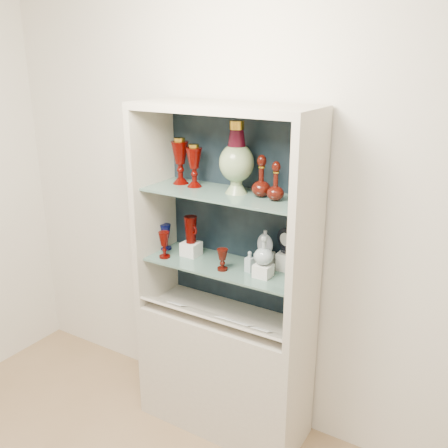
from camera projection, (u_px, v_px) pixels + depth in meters
The scene contains 31 objects.
wall_back at pixel (244, 197), 2.86m from camera, with size 3.50×0.02×2.80m, color silver.
cabinet_base at pixel (224, 369), 3.00m from camera, with size 1.00×0.40×0.75m, color beige.
cabinet_back_panel at pixel (241, 211), 2.86m from camera, with size 0.98×0.02×1.15m, color black.
cabinet_side_left at pixel (155, 206), 2.94m from camera, with size 0.04×0.40×1.15m, color beige.
cabinet_side_right at pixel (307, 235), 2.46m from camera, with size 0.04×0.40×1.15m, color beige.
cabinet_top_cap at pixel (224, 108), 2.51m from camera, with size 1.00×0.40×0.04m, color beige.
shelf_lower at pixel (226, 266), 2.81m from camera, with size 0.92×0.34×0.01m, color slate.
shelf_upper at pixel (226, 194), 2.67m from camera, with size 0.92×0.34×0.01m, color slate.
label_ledge at pixel (214, 317), 2.79m from camera, with size 0.92×0.18×0.01m, color beige.
label_card_0 at pixel (225, 319), 2.74m from camera, with size 0.10×0.07×0.00m, color white.
label_card_1 at pixel (262, 330), 2.63m from camera, with size 0.10×0.07×0.00m, color white.
label_card_2 at pixel (177, 304), 2.91m from camera, with size 0.10×0.07×0.00m, color white.
label_card_3 at pixel (242, 324), 2.69m from camera, with size 0.10×0.07×0.00m, color white.
pedestal_lamp_left at pixel (194, 166), 2.76m from camera, with size 0.09×0.09×0.24m, color #4F0501, non-canonical shape.
pedestal_lamp_right at pixel (180, 161), 2.83m from camera, with size 0.10×0.10×0.26m, color #4F0501, non-canonical shape.
enamel_urn at pixel (237, 158), 2.61m from camera, with size 0.19×0.19×0.38m, color #114325, non-canonical shape.
ruby_decanter_a at pixel (276, 179), 2.50m from camera, with size 0.09×0.09×0.23m, color #451009, non-canonical shape.
ruby_decanter_b at pixel (261, 175), 2.56m from camera, with size 0.10×0.10×0.23m, color #451009, non-canonical shape.
lidded_bowl at pixel (305, 196), 2.47m from camera, with size 0.07×0.07×0.08m, color #451009, non-canonical shape.
cobalt_goblet at pixel (166, 237), 3.02m from camera, with size 0.07×0.07×0.16m, color #080B3F, non-canonical shape.
ruby_goblet_tall at pixel (164, 245), 2.89m from camera, with size 0.06×0.06×0.16m, color #4F0501, non-canonical shape.
ruby_goblet_small at pixel (222, 260), 2.72m from camera, with size 0.06×0.06×0.12m, color #451009, non-canonical shape.
riser_ruby_pitcher at pixel (191, 249), 2.93m from camera, with size 0.10×0.10×0.08m, color silver.
ruby_pitcher at pixel (191, 230), 2.90m from camera, with size 0.12×0.08×0.16m, color #4F0501, non-canonical shape.
clear_square_bottle at pixel (250, 261), 2.70m from camera, with size 0.04×0.04×0.12m, color #99ABB1, non-canonical shape.
riser_flat_flask at pixel (265, 260), 2.75m from camera, with size 0.09×0.09×0.09m, color silver.
flat_flask at pixel (265, 241), 2.72m from camera, with size 0.10×0.04×0.13m, color #A2A8B5, non-canonical shape.
riser_clear_round_decanter at pixel (263, 270), 2.65m from camera, with size 0.09×0.09×0.07m, color silver.
clear_round_decanter at pixel (264, 251), 2.61m from camera, with size 0.10×0.10×0.15m, color #99ABB1, non-canonical shape.
riser_cameo_medallion at pixel (285, 261), 2.73m from camera, with size 0.08×0.08×0.10m, color silver.
cameo_medallion at pixel (286, 240), 2.69m from camera, with size 0.12×0.04×0.14m, color black, non-canonical shape.
Camera 1 is at (1.33, -0.66, 2.16)m, focal length 40.00 mm.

